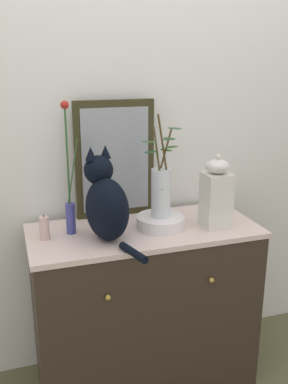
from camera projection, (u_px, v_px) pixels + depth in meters
name	position (u px, v px, depth m)	size (l,w,h in m)	color
ground_plane	(144.00, 376.00, 2.29)	(6.00, 6.00, 0.00)	brown
wall_back	(125.00, 124.00, 2.20)	(4.40, 0.08, 2.60)	silver
sideboard	(144.00, 306.00, 2.17)	(1.09, 0.50, 0.85)	#30261C
mirror_leaning	(115.00, 160.00, 2.13)	(0.40, 0.03, 0.58)	#302D17
cat_sitting	(106.00, 203.00, 1.88)	(0.23, 0.43, 0.41)	black
vase_slim_green	(70.00, 199.00, 1.94)	(0.07, 0.04, 0.60)	#3C3F8F
bowl_porcelain	(161.00, 222.00, 2.05)	(0.23, 0.23, 0.05)	white
vase_glass_clear	(161.00, 189.00, 2.00)	(0.19, 0.17, 0.48)	silver
jar_lidded_porcelain	(216.00, 194.00, 2.03)	(0.12, 0.12, 0.35)	silver
candle_pillar	(44.00, 228.00, 1.90)	(0.04, 0.04, 0.12)	beige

